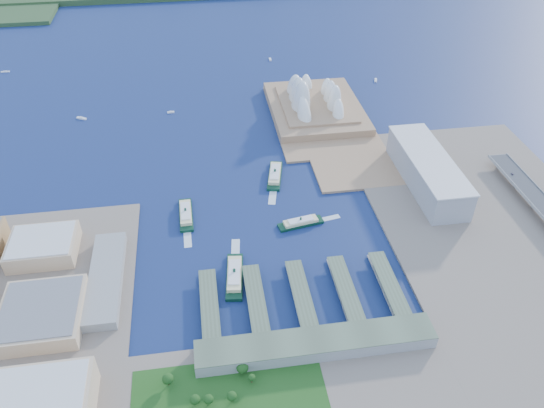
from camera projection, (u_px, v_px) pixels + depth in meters
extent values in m
plane|color=#0E1945|center=(273.00, 246.00, 548.24)|extent=(3000.00, 3000.00, 0.00)
cube|color=#7A6C5E|center=(515.00, 254.00, 536.48)|extent=(240.00, 500.00, 3.00)
cube|color=#9E7956|center=(320.00, 118.00, 763.77)|extent=(135.00, 220.00, 3.00)
cube|color=#929298|center=(427.00, 171.00, 621.46)|extent=(45.00, 155.00, 35.00)
cube|color=gray|center=(316.00, 344.00, 438.73)|extent=(200.00, 28.00, 12.00)
imported|color=slate|center=(512.00, 174.00, 625.73)|extent=(1.73, 4.26, 1.24)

